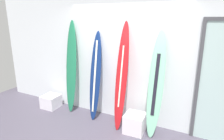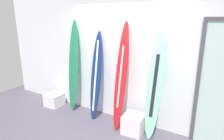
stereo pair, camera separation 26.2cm
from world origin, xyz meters
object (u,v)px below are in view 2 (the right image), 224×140
Objects in this scene: surfboard_seafoam at (155,86)px; display_block_center at (54,100)px; display_block_left at (133,124)px; surfboard_crimson at (121,77)px; surfboard_navy at (96,76)px; surfboard_emerald at (73,67)px.

display_block_center is at bearing -178.51° from surfboard_seafoam.
surfboard_seafoam is at bearing 21.46° from display_block_left.
surfboard_crimson is at bearing -176.58° from surfboard_seafoam.
surfboard_crimson is at bearing -5.80° from surfboard_navy.
surfboard_emerald reaches higher than surfboard_seafoam.
surfboard_crimson is (0.66, -0.07, 0.09)m from surfboard_navy.
display_block_left is (1.00, -0.16, -0.79)m from surfboard_navy.
surfboard_emerald reaches higher than surfboard_crimson.
display_block_center is at bearing -167.19° from surfboard_emerald.
surfboard_crimson is at bearing 164.70° from display_block_left.
display_block_center is at bearing 178.34° from display_block_left.
surfboard_seafoam is (1.34, -0.03, 0.02)m from surfboard_navy.
surfboard_seafoam is at bearing -1.92° from surfboard_emerald.
display_block_center is (-1.29, -0.09, -0.82)m from surfboard_navy.
surfboard_navy is 1.53m from display_block_center.
surfboard_emerald is at bearing 12.81° from display_block_center.
surfboard_emerald is 1.11× the size of surfboard_navy.
surfboard_emerald is 5.33× the size of display_block_left.
display_block_center is (-2.63, -0.07, -0.84)m from surfboard_seafoam.
surfboard_navy is at bearing 170.88° from display_block_left.
surfboard_emerald reaches higher than surfboard_navy.
surfboard_seafoam is (2.03, -0.07, -0.08)m from surfboard_emerald.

